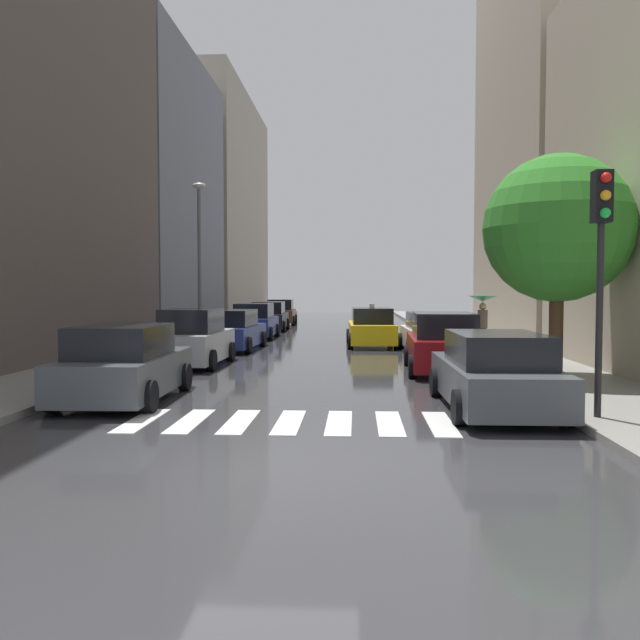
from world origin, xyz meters
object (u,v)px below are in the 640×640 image
(parked_car_left_second, at_px, (193,339))
(parked_car_left_third, at_px, (232,331))
(parked_car_left_nearest, at_px, (124,365))
(street_tree_right, at_px, (558,229))
(pedestrian_foreground, at_px, (483,309))
(taxi_midroad, at_px, (372,328))
(lamp_post_left, at_px, (199,250))
(parked_car_left_fifth, at_px, (269,317))
(parked_car_right_second, at_px, (443,344))
(parked_car_right_third, at_px, (429,333))
(parked_car_left_sixth, at_px, (281,313))
(parked_car_right_nearest, at_px, (495,373))
(traffic_light_right_corner, at_px, (601,238))
(parked_car_left_fourth, at_px, (255,322))

(parked_car_left_second, distance_m, parked_car_left_third, 5.51)
(parked_car_left_nearest, xyz_separation_m, street_tree_right, (10.12, 3.40, 3.17))
(pedestrian_foreground, bearing_deg, street_tree_right, -101.78)
(taxi_midroad, bearing_deg, parked_car_left_second, 140.98)
(taxi_midroad, height_order, lamp_post_left, lamp_post_left)
(parked_car_left_fifth, distance_m, parked_car_right_second, 20.58)
(parked_car_left_nearest, xyz_separation_m, pedestrian_foreground, (9.63, 10.63, 0.90))
(parked_car_right_second, relative_size, parked_car_right_third, 0.98)
(parked_car_left_sixth, bearing_deg, taxi_midroad, -163.21)
(parked_car_right_nearest, distance_m, parked_car_right_third, 11.95)
(parked_car_left_fifth, xyz_separation_m, street_tree_right, (10.27, -21.06, 3.15))
(parked_car_right_third, distance_m, pedestrian_foreground, 2.20)
(parked_car_right_second, height_order, taxi_midroad, taxi_midroad)
(parked_car_left_nearest, xyz_separation_m, taxi_midroad, (5.63, 14.03, -0.00))
(lamp_post_left, bearing_deg, parked_car_left_nearest, -82.85)
(parked_car_right_nearest, xyz_separation_m, traffic_light_right_corner, (1.51, -1.39, 2.55))
(parked_car_right_second, bearing_deg, street_tree_right, -124.90)
(parked_car_left_second, distance_m, traffic_light_right_corner, 12.87)
(parked_car_left_third, relative_size, parked_car_left_sixth, 1.07)
(parked_car_right_third, relative_size, street_tree_right, 0.82)
(parked_car_left_fourth, relative_size, parked_car_right_nearest, 0.89)
(parked_car_left_fifth, distance_m, parked_car_right_third, 15.37)
(parked_car_left_fourth, bearing_deg, parked_car_left_fifth, 0.92)
(parked_car_left_fourth, bearing_deg, parked_car_right_second, -149.77)
(parked_car_right_second, relative_size, taxi_midroad, 0.99)
(parked_car_left_fifth, relative_size, parked_car_right_third, 1.02)
(parked_car_left_fourth, bearing_deg, parked_car_left_nearest, 179.91)
(parked_car_left_third, xyz_separation_m, lamp_post_left, (-1.81, 2.20, 3.34))
(parked_car_left_fifth, xyz_separation_m, parked_car_right_nearest, (7.87, -25.13, -0.06))
(parked_car_left_nearest, height_order, parked_car_left_third, parked_car_left_nearest)
(parked_car_left_sixth, distance_m, traffic_light_right_corner, 34.55)
(parked_car_right_third, height_order, pedestrian_foreground, pedestrian_foreground)
(parked_car_left_third, distance_m, street_tree_right, 13.60)
(lamp_post_left, bearing_deg, parked_car_right_second, -43.45)
(parked_car_left_fourth, height_order, lamp_post_left, lamp_post_left)
(parked_car_left_second, xyz_separation_m, taxi_midroad, (5.75, 7.58, -0.06))
(parked_car_right_second, distance_m, street_tree_right, 4.53)
(parked_car_right_second, bearing_deg, parked_car_right_nearest, -176.03)
(parked_car_left_fifth, xyz_separation_m, parked_car_right_third, (7.91, -13.18, -0.06))
(parked_car_left_sixth, height_order, traffic_light_right_corner, traffic_light_right_corner)
(parked_car_left_sixth, height_order, street_tree_right, street_tree_right)
(lamp_post_left, bearing_deg, parked_car_right_third, -16.70)
(lamp_post_left, bearing_deg, traffic_light_right_corner, -55.82)
(traffic_light_right_corner, bearing_deg, parked_car_left_second, 137.72)
(pedestrian_foreground, distance_m, traffic_light_right_corner, 12.78)
(parked_car_left_third, relative_size, lamp_post_left, 0.71)
(parked_car_left_nearest, xyz_separation_m, parked_car_left_third, (0.03, 11.96, -0.01))
(parked_car_left_third, relative_size, pedestrian_foreground, 2.40)
(pedestrian_foreground, height_order, street_tree_right, street_tree_right)
(parked_car_left_third, distance_m, pedestrian_foreground, 9.73)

